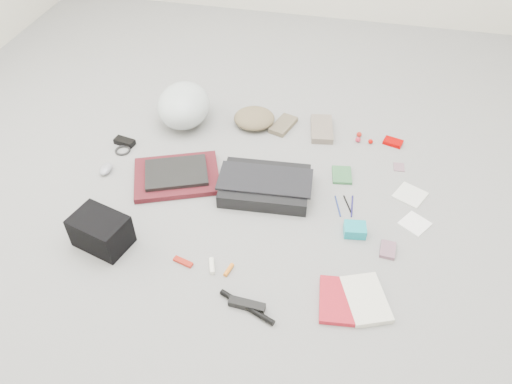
% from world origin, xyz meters
% --- Properties ---
extents(ground_plane, '(4.00, 4.00, 0.00)m').
position_xyz_m(ground_plane, '(0.00, 0.00, 0.00)').
color(ground_plane, gray).
extents(messenger_bag, '(0.43, 0.32, 0.07)m').
position_xyz_m(messenger_bag, '(0.03, 0.07, 0.03)').
color(messenger_bag, black).
rests_on(messenger_bag, ground_plane).
extents(bag_flap, '(0.45, 0.23, 0.01)m').
position_xyz_m(bag_flap, '(0.03, 0.07, 0.07)').
color(bag_flap, black).
rests_on(bag_flap, messenger_bag).
extents(laptop_sleeve, '(0.48, 0.43, 0.03)m').
position_xyz_m(laptop_sleeve, '(-0.41, 0.06, 0.01)').
color(laptop_sleeve, '#57161D').
rests_on(laptop_sleeve, ground_plane).
extents(laptop, '(0.35, 0.31, 0.02)m').
position_xyz_m(laptop, '(-0.41, 0.06, 0.04)').
color(laptop, black).
rests_on(laptop, laptop_sleeve).
extents(bike_helmet, '(0.33, 0.39, 0.21)m').
position_xyz_m(bike_helmet, '(-0.52, 0.52, 0.11)').
color(bike_helmet, silver).
rests_on(bike_helmet, ground_plane).
extents(beanie, '(0.24, 0.23, 0.08)m').
position_xyz_m(beanie, '(-0.14, 0.58, 0.04)').
color(beanie, '#786648').
rests_on(beanie, ground_plane).
extents(mitten_left, '(0.14, 0.20, 0.03)m').
position_xyz_m(mitten_left, '(0.02, 0.58, 0.01)').
color(mitten_left, '#6C5F4A').
rests_on(mitten_left, ground_plane).
extents(mitten_right, '(0.15, 0.24, 0.03)m').
position_xyz_m(mitten_right, '(0.23, 0.59, 0.02)').
color(mitten_right, gray).
rests_on(mitten_right, ground_plane).
extents(power_brick, '(0.11, 0.07, 0.03)m').
position_xyz_m(power_brick, '(-0.76, 0.25, 0.01)').
color(power_brick, black).
rests_on(power_brick, ground_plane).
extents(cable_coil, '(0.08, 0.08, 0.01)m').
position_xyz_m(cable_coil, '(-0.75, 0.20, 0.01)').
color(cable_coil, black).
rests_on(cable_coil, ground_plane).
extents(mouse, '(0.06, 0.09, 0.03)m').
position_xyz_m(mouse, '(-0.76, 0.03, 0.02)').
color(mouse, '#9496A3').
rests_on(mouse, ground_plane).
extents(camera_bag, '(0.26, 0.21, 0.15)m').
position_xyz_m(camera_bag, '(-0.57, -0.40, 0.07)').
color(camera_bag, black).
rests_on(camera_bag, ground_plane).
extents(multitool, '(0.09, 0.05, 0.01)m').
position_xyz_m(multitool, '(-0.21, -0.42, 0.01)').
color(multitool, '#A21C10').
rests_on(multitool, ground_plane).
extents(toiletry_tube_white, '(0.05, 0.08, 0.02)m').
position_xyz_m(toiletry_tube_white, '(-0.09, -0.42, 0.01)').
color(toiletry_tube_white, white).
rests_on(toiletry_tube_white, ground_plane).
extents(toiletry_tube_orange, '(0.03, 0.06, 0.02)m').
position_xyz_m(toiletry_tube_orange, '(-0.02, -0.42, 0.01)').
color(toiletry_tube_orange, orange).
rests_on(toiletry_tube_orange, ground_plane).
extents(u_lock, '(0.14, 0.04, 0.03)m').
position_xyz_m(u_lock, '(0.09, -0.57, 0.01)').
color(u_lock, black).
rests_on(u_lock, ground_plane).
extents(bike_pump, '(0.23, 0.11, 0.02)m').
position_xyz_m(bike_pump, '(0.10, -0.58, 0.01)').
color(bike_pump, black).
rests_on(bike_pump, ground_plane).
extents(book_red, '(0.16, 0.22, 0.02)m').
position_xyz_m(book_red, '(0.43, -0.47, 0.01)').
color(book_red, red).
rests_on(book_red, ground_plane).
extents(book_white, '(0.22, 0.26, 0.02)m').
position_xyz_m(book_white, '(0.53, -0.45, 0.01)').
color(book_white, silver).
rests_on(book_white, ground_plane).
extents(notepad, '(0.11, 0.13, 0.01)m').
position_xyz_m(notepad, '(0.37, 0.25, 0.01)').
color(notepad, '#346C3E').
rests_on(notepad, ground_plane).
extents(pen_blue, '(0.04, 0.13, 0.01)m').
position_xyz_m(pen_blue, '(0.37, 0.04, 0.00)').
color(pen_blue, navy).
rests_on(pen_blue, ground_plane).
extents(pen_black, '(0.05, 0.11, 0.01)m').
position_xyz_m(pen_black, '(0.42, 0.06, 0.00)').
color(pen_black, black).
rests_on(pen_black, ground_plane).
extents(pen_navy, '(0.01, 0.14, 0.01)m').
position_xyz_m(pen_navy, '(0.44, 0.05, 0.00)').
color(pen_navy, navy).
rests_on(pen_navy, ground_plane).
extents(accordion_wallet, '(0.10, 0.09, 0.05)m').
position_xyz_m(accordion_wallet, '(0.46, -0.11, 0.02)').
color(accordion_wallet, '#17ABBE').
rests_on(accordion_wallet, ground_plane).
extents(card_deck, '(0.07, 0.09, 0.02)m').
position_xyz_m(card_deck, '(0.60, -0.18, 0.01)').
color(card_deck, '#8A5F72').
rests_on(card_deck, ground_plane).
extents(napkin_top, '(0.17, 0.17, 0.01)m').
position_xyz_m(napkin_top, '(0.70, 0.19, 0.00)').
color(napkin_top, silver).
rests_on(napkin_top, ground_plane).
extents(napkin_bottom, '(0.15, 0.15, 0.01)m').
position_xyz_m(napkin_bottom, '(0.72, 0.01, 0.00)').
color(napkin_bottom, white).
rests_on(napkin_bottom, ground_plane).
extents(lollipop_a, '(0.04, 0.04, 0.03)m').
position_xyz_m(lollipop_a, '(0.43, 0.54, 0.01)').
color(lollipop_a, '#B82136').
rests_on(lollipop_a, ground_plane).
extents(lollipop_b, '(0.03, 0.03, 0.03)m').
position_xyz_m(lollipop_b, '(0.43, 0.59, 0.01)').
color(lollipop_b, '#A21910').
rests_on(lollipop_b, ground_plane).
extents(lollipop_c, '(0.03, 0.03, 0.02)m').
position_xyz_m(lollipop_c, '(0.49, 0.54, 0.01)').
color(lollipop_c, '#C80400').
rests_on(lollipop_c, ground_plane).
extents(altoids_tin, '(0.11, 0.08, 0.02)m').
position_xyz_m(altoids_tin, '(0.61, 0.57, 0.01)').
color(altoids_tin, '#AF0000').
rests_on(altoids_tin, ground_plane).
extents(stamp_sheet, '(0.06, 0.07, 0.00)m').
position_xyz_m(stamp_sheet, '(0.64, 0.38, 0.00)').
color(stamp_sheet, gray).
rests_on(stamp_sheet, ground_plane).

